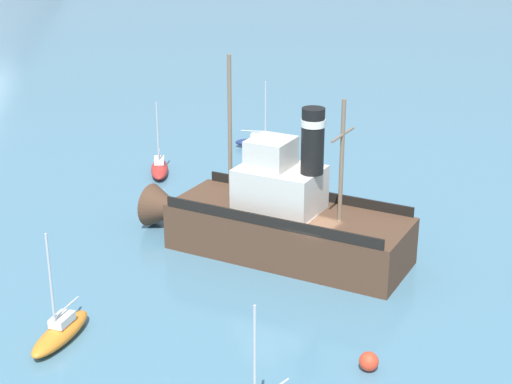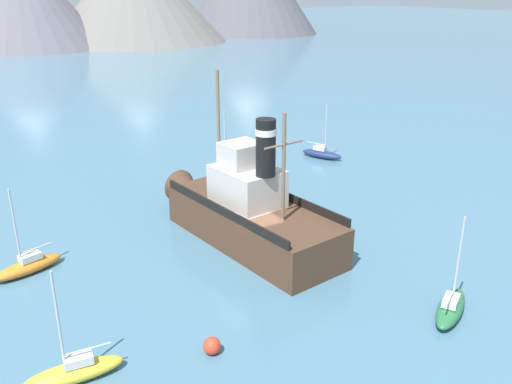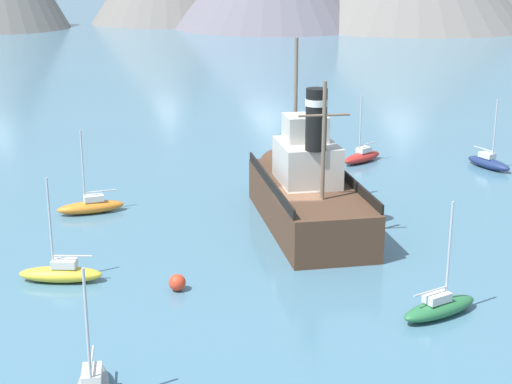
# 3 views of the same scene
# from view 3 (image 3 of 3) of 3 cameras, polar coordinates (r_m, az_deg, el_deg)

# --- Properties ---
(ground_plane) EXTENTS (600.00, 600.00, 0.00)m
(ground_plane) POSITION_cam_3_polar(r_m,az_deg,el_deg) (41.38, 2.89, -3.30)
(ground_plane) COLOR #477289
(old_tugboat) EXTENTS (5.74, 14.69, 9.90)m
(old_tugboat) POSITION_cam_3_polar(r_m,az_deg,el_deg) (43.00, 3.65, 0.04)
(old_tugboat) COLOR #4C3323
(old_tugboat) RESTS_ON ground
(sailboat_yellow) EXTENTS (3.89, 1.49, 4.90)m
(sailboat_yellow) POSITION_cam_3_polar(r_m,az_deg,el_deg) (36.81, -14.01, -5.72)
(sailboat_yellow) COLOR gold
(sailboat_yellow) RESTS_ON ground
(sailboat_navy) EXTENTS (2.60, 3.91, 4.90)m
(sailboat_navy) POSITION_cam_3_polar(r_m,az_deg,el_deg) (56.91, 16.56, 2.09)
(sailboat_navy) COLOR navy
(sailboat_navy) RESTS_ON ground
(sailboat_orange) EXTENTS (3.96, 2.08, 4.90)m
(sailboat_orange) POSITION_cam_3_polar(r_m,az_deg,el_deg) (46.01, -11.92, -1.00)
(sailboat_orange) COLOR orange
(sailboat_orange) RESTS_ON ground
(sailboat_green) EXTENTS (3.87, 2.76, 4.90)m
(sailboat_green) POSITION_cam_3_polar(r_m,az_deg,el_deg) (33.32, 13.21, -8.12)
(sailboat_green) COLOR #286B3D
(sailboat_green) RESTS_ON ground
(sailboat_red) EXTENTS (3.62, 3.29, 4.90)m
(sailboat_red) POSITION_cam_3_polar(r_m,az_deg,el_deg) (56.67, 7.72, 2.59)
(sailboat_red) COLOR #B22823
(sailboat_red) RESTS_ON ground
(mooring_buoy) EXTENTS (0.76, 0.76, 0.76)m
(mooring_buoy) POSITION_cam_3_polar(r_m,az_deg,el_deg) (35.00, -5.75, -6.57)
(mooring_buoy) COLOR red
(mooring_buoy) RESTS_ON ground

